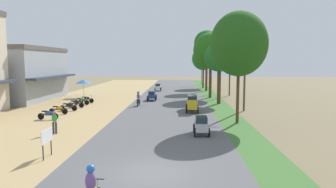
{
  "coord_description": "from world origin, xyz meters",
  "views": [
    {
      "loc": [
        1.28,
        -13.59,
        5.07
      ],
      "look_at": [
        0.05,
        17.97,
        1.77
      ],
      "focal_mm": 33.57,
      "sensor_mm": 36.0,
      "label": 1
    }
  ],
  "objects_px": {
    "vendor_umbrella": "(84,81)",
    "streetlamp_near": "(211,67)",
    "median_tree_third": "(211,50)",
    "car_van_yellow": "(192,102)",
    "median_tree_second": "(219,58)",
    "parked_motorbike_second": "(59,109)",
    "street_signboard": "(47,138)",
    "parked_motorbike_sixth": "(87,99)",
    "median_tree_fifth": "(203,59)",
    "motorbike_ahead_second": "(138,99)",
    "parked_motorbike_fourth": "(76,103)",
    "utility_pole_far": "(230,60)",
    "streetlamp_mid": "(202,62)",
    "median_tree_nearest": "(239,44)",
    "car_hatchback_silver": "(201,125)",
    "pedestrian_on_shoulder": "(54,121)",
    "parked_motorbike_fifth": "(82,101)",
    "median_tree_fourth": "(207,43)",
    "parked_motorbike_nearest": "(48,114)",
    "utility_pole_near": "(245,66)",
    "car_hatchback_white": "(158,87)",
    "car_sedan_blue": "(152,95)",
    "parked_motorbike_third": "(69,106)"
  },
  "relations": [
    {
      "from": "parked_motorbike_fifth",
      "to": "parked_motorbike_fourth",
      "type": "bearing_deg",
      "value": -88.06
    },
    {
      "from": "parked_motorbike_sixth",
      "to": "median_tree_fifth",
      "type": "xyz_separation_m",
      "value": [
        15.59,
        22.21,
        4.97
      ]
    },
    {
      "from": "median_tree_fifth",
      "to": "parked_motorbike_second",
      "type": "bearing_deg",
      "value": -117.64
    },
    {
      "from": "utility_pole_near",
      "to": "car_hatchback_white",
      "type": "bearing_deg",
      "value": 116.53
    },
    {
      "from": "street_signboard",
      "to": "pedestrian_on_shoulder",
      "type": "distance_m",
      "value": 5.64
    },
    {
      "from": "parked_motorbike_fourth",
      "to": "utility_pole_near",
      "type": "xyz_separation_m",
      "value": [
        17.82,
        -1.15,
        4.05
      ]
    },
    {
      "from": "pedestrian_on_shoulder",
      "to": "car_sedan_blue",
      "type": "relative_size",
      "value": 0.72
    },
    {
      "from": "parked_motorbike_third",
      "to": "median_tree_second",
      "type": "height_order",
      "value": "median_tree_second"
    },
    {
      "from": "utility_pole_near",
      "to": "car_van_yellow",
      "type": "relative_size",
      "value": 3.67
    },
    {
      "from": "parked_motorbike_fourth",
      "to": "motorbike_ahead_second",
      "type": "xyz_separation_m",
      "value": [
        6.61,
        1.42,
        0.3
      ]
    },
    {
      "from": "pedestrian_on_shoulder",
      "to": "parked_motorbike_sixth",
      "type": "bearing_deg",
      "value": 99.18
    },
    {
      "from": "median_tree_second",
      "to": "streetlamp_mid",
      "type": "bearing_deg",
      "value": 90.12
    },
    {
      "from": "median_tree_second",
      "to": "car_hatchback_white",
      "type": "bearing_deg",
      "value": 118.18
    },
    {
      "from": "parked_motorbike_fifth",
      "to": "car_hatchback_white",
      "type": "xyz_separation_m",
      "value": [
        7.6,
        17.28,
        0.19
      ]
    },
    {
      "from": "car_hatchback_white",
      "to": "car_sedan_blue",
      "type": "bearing_deg",
      "value": -89.4
    },
    {
      "from": "median_tree_nearest",
      "to": "motorbike_ahead_second",
      "type": "xyz_separation_m",
      "value": [
        -9.33,
        9.28,
        -5.59
      ]
    },
    {
      "from": "median_tree_nearest",
      "to": "car_hatchback_silver",
      "type": "height_order",
      "value": "median_tree_nearest"
    },
    {
      "from": "parked_motorbike_fourth",
      "to": "utility_pole_far",
      "type": "distance_m",
      "value": 23.2
    },
    {
      "from": "parked_motorbike_fifth",
      "to": "streetlamp_near",
      "type": "height_order",
      "value": "streetlamp_near"
    },
    {
      "from": "parked_motorbike_second",
      "to": "street_signboard",
      "type": "height_order",
      "value": "street_signboard"
    },
    {
      "from": "parked_motorbike_sixth",
      "to": "car_hatchback_white",
      "type": "bearing_deg",
      "value": 64.32
    },
    {
      "from": "median_tree_nearest",
      "to": "median_tree_second",
      "type": "distance_m",
      "value": 11.8
    },
    {
      "from": "parked_motorbike_second",
      "to": "utility_pole_far",
      "type": "height_order",
      "value": "utility_pole_far"
    },
    {
      "from": "parked_motorbike_third",
      "to": "median_tree_fourth",
      "type": "distance_m",
      "value": 28.31
    },
    {
      "from": "parked_motorbike_sixth",
      "to": "car_hatchback_silver",
      "type": "relative_size",
      "value": 0.9
    },
    {
      "from": "parked_motorbike_sixth",
      "to": "street_signboard",
      "type": "relative_size",
      "value": 1.2
    },
    {
      "from": "parked_motorbike_second",
      "to": "median_tree_second",
      "type": "distance_m",
      "value": 18.72
    },
    {
      "from": "car_hatchback_white",
      "to": "car_van_yellow",
      "type": "bearing_deg",
      "value": -77.41
    },
    {
      "from": "median_tree_nearest",
      "to": "car_hatchback_white",
      "type": "relative_size",
      "value": 4.48
    },
    {
      "from": "utility_pole_far",
      "to": "motorbike_ahead_second",
      "type": "bearing_deg",
      "value": -135.47
    },
    {
      "from": "median_tree_nearest",
      "to": "utility_pole_far",
      "type": "xyz_separation_m",
      "value": [
        2.6,
        21.02,
        -1.26
      ]
    },
    {
      "from": "parked_motorbike_third",
      "to": "median_tree_fourth",
      "type": "relative_size",
      "value": 0.18
    },
    {
      "from": "streetlamp_mid",
      "to": "car_van_yellow",
      "type": "bearing_deg",
      "value": -95.28
    },
    {
      "from": "median_tree_second",
      "to": "parked_motorbike_second",
      "type": "bearing_deg",
      "value": -153.22
    },
    {
      "from": "utility_pole_near",
      "to": "streetlamp_mid",
      "type": "bearing_deg",
      "value": 93.3
    },
    {
      "from": "parked_motorbike_nearest",
      "to": "parked_motorbike_fifth",
      "type": "height_order",
      "value": "same"
    },
    {
      "from": "vendor_umbrella",
      "to": "streetlamp_near",
      "type": "bearing_deg",
      "value": 14.29
    },
    {
      "from": "parked_motorbike_fourth",
      "to": "parked_motorbike_sixth",
      "type": "distance_m",
      "value": 3.81
    },
    {
      "from": "parked_motorbike_second",
      "to": "car_hatchback_silver",
      "type": "xyz_separation_m",
      "value": [
        12.99,
        -7.87,
        0.19
      ]
    },
    {
      "from": "median_tree_third",
      "to": "car_sedan_blue",
      "type": "distance_m",
      "value": 10.29
    },
    {
      "from": "median_tree_second",
      "to": "car_van_yellow",
      "type": "height_order",
      "value": "median_tree_second"
    },
    {
      "from": "utility_pole_near",
      "to": "street_signboard",
      "type": "bearing_deg",
      "value": -129.27
    },
    {
      "from": "parked_motorbike_sixth",
      "to": "streetlamp_mid",
      "type": "height_order",
      "value": "streetlamp_mid"
    },
    {
      "from": "parked_motorbike_second",
      "to": "median_tree_nearest",
      "type": "bearing_deg",
      "value": -12.63
    },
    {
      "from": "parked_motorbike_second",
      "to": "motorbike_ahead_second",
      "type": "height_order",
      "value": "motorbike_ahead_second"
    },
    {
      "from": "streetlamp_mid",
      "to": "car_van_yellow",
      "type": "relative_size",
      "value": 3.51
    },
    {
      "from": "median_tree_third",
      "to": "car_van_yellow",
      "type": "relative_size",
      "value": 3.71
    },
    {
      "from": "median_tree_fourth",
      "to": "parked_motorbike_second",
      "type": "bearing_deg",
      "value": -123.29
    },
    {
      "from": "parked_motorbike_second",
      "to": "parked_motorbike_third",
      "type": "bearing_deg",
      "value": 83.64
    },
    {
      "from": "pedestrian_on_shoulder",
      "to": "motorbike_ahead_second",
      "type": "height_order",
      "value": "motorbike_ahead_second"
    }
  ]
}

